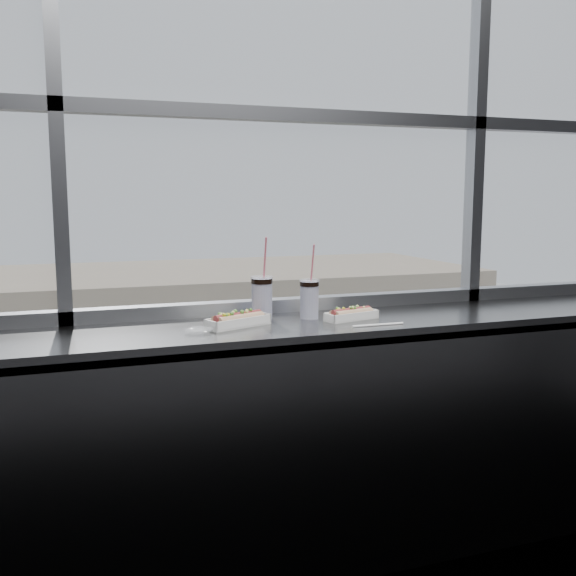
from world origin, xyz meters
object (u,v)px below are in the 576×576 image
object	(u,v)px
car_near_d	(311,539)
tree_center	(134,392)
soda_cup_left	(262,296)
car_near_e	(499,503)
wrapper	(198,330)
pedestrian_d	(242,427)
soda_cup_right	(309,297)
hotdog_tray_left	(238,320)
car_far_c	(377,434)
loose_straw	(378,325)
car_far_b	(155,466)
tree_right	(331,368)
hotdog_tray_right	(351,314)

from	to	relation	value
car_near_d	tree_center	world-z (taller)	tree_center
soda_cup_left	car_near_e	bearing A→B (deg)	48.66
wrapper	pedestrian_d	distance (m)	30.84
soda_cup_right	wrapper	world-z (taller)	soda_cup_right
hotdog_tray_left	car_near_e	size ratio (longest dim) A/B	0.04
soda_cup_left	car_far_c	bearing A→B (deg)	61.31
soda_cup_right	pedestrian_d	size ratio (longest dim) A/B	0.16
car_far_c	tree_center	world-z (taller)	tree_center
loose_straw	wrapper	size ratio (longest dim) A/B	2.14
car_near_e	pedestrian_d	size ratio (longest dim) A/B	3.31
car_near_e	car_far_b	xyz separation A→B (m)	(-11.72, 8.00, -0.13)
wrapper	car_far_b	bearing A→B (deg)	83.39
hotdog_tray_left	car_far_b	size ratio (longest dim) A/B	0.05
tree_right	tree_center	bearing A→B (deg)	180.00
wrapper	car_near_d	xyz separation A→B (m)	(6.95, 16.36, -10.90)
car_near_d	car_far_b	world-z (taller)	car_near_d
hotdog_tray_right	car_near_e	world-z (taller)	hotdog_tray_right
loose_straw	car_far_b	distance (m)	26.91
hotdog_tray_left	car_near_d	xyz separation A→B (m)	(6.76, 16.28, -10.91)
car_far_b	pedestrian_d	distance (m)	5.91
car_near_e	wrapper	bearing A→B (deg)	146.23
car_far_b	hotdog_tray_right	bearing A→B (deg)	175.59
hotdog_tray_left	soda_cup_left	bearing A→B (deg)	17.26
hotdog_tray_right	tree_center	world-z (taller)	hotdog_tray_right
soda_cup_left	car_near_d	distance (m)	20.64
tree_center	car_near_d	bearing A→B (deg)	-69.30
loose_straw	tree_center	size ratio (longest dim) A/B	0.05
hotdog_tray_right	wrapper	xyz separation A→B (m)	(-0.69, -0.06, -0.01)
loose_straw	tree_right	bearing A→B (deg)	67.97
pedestrian_d	car_far_c	bearing A→B (deg)	-30.02
hotdog_tray_right	tree_center	bearing A→B (deg)	72.34
soda_cup_right	wrapper	bearing A→B (deg)	-164.11
car_near_d	hotdog_tray_right	bearing A→B (deg)	155.29
soda_cup_left	car_far_c	size ratio (longest dim) A/B	0.05
car_near_e	loose_straw	bearing A→B (deg)	147.88
soda_cup_left	wrapper	world-z (taller)	soda_cup_left
soda_cup_left	pedestrian_d	size ratio (longest dim) A/B	0.17
wrapper	tree_right	distance (m)	32.29
tree_center	pedestrian_d	bearing A→B (deg)	-6.47
hotdog_tray_right	loose_straw	world-z (taller)	hotdog_tray_right
soda_cup_right	car_far_c	world-z (taller)	soda_cup_right
loose_straw	car_far_b	xyz separation A→B (m)	(2.08, 24.46, -11.02)
hotdog_tray_left	car_far_b	world-z (taller)	hotdog_tray_left
loose_straw	car_near_e	world-z (taller)	loose_straw
car_near_e	tree_right	bearing A→B (deg)	16.04
soda_cup_right	car_near_d	xyz separation A→B (m)	(6.42, 16.21, -10.98)
hotdog_tray_left	wrapper	bearing A→B (deg)	-177.59
car_near_d	loose_straw	bearing A→B (deg)	155.62
car_near_d	car_far_b	distance (m)	9.00
soda_cup_right	loose_straw	bearing A→B (deg)	-49.80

